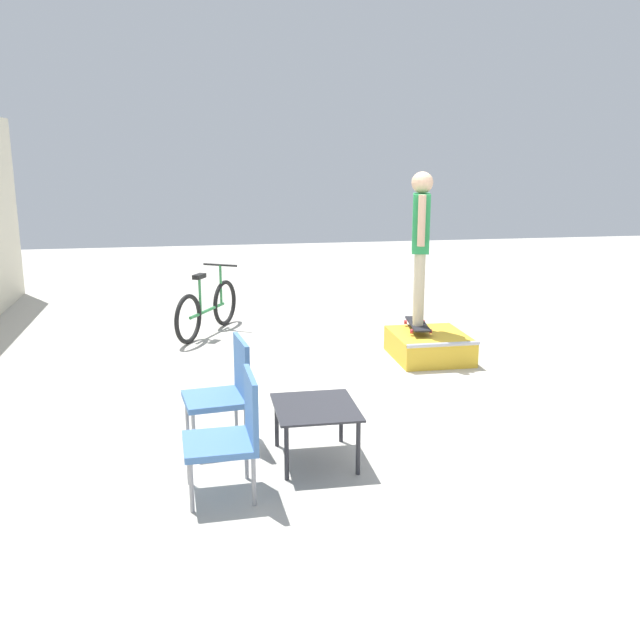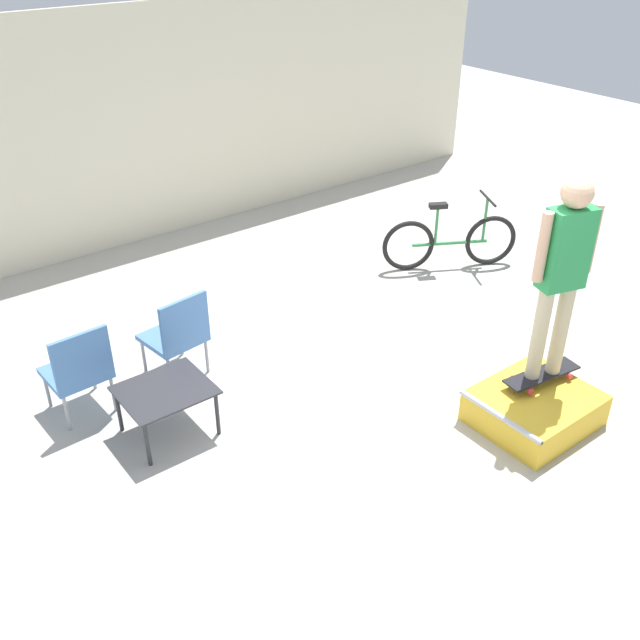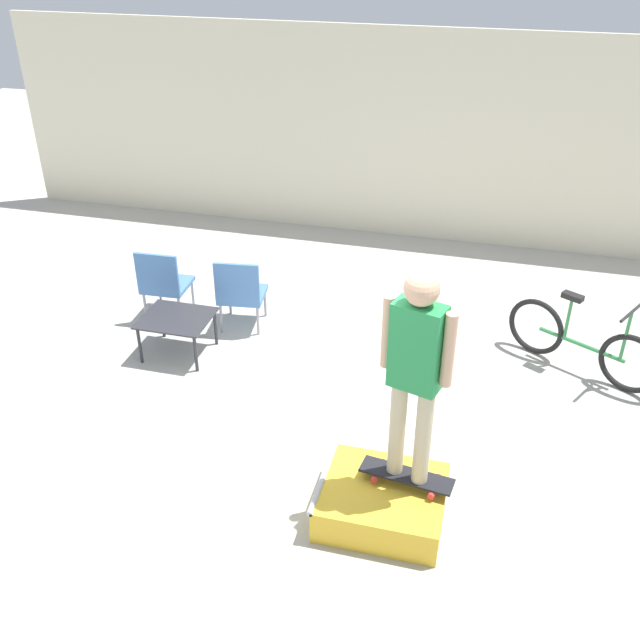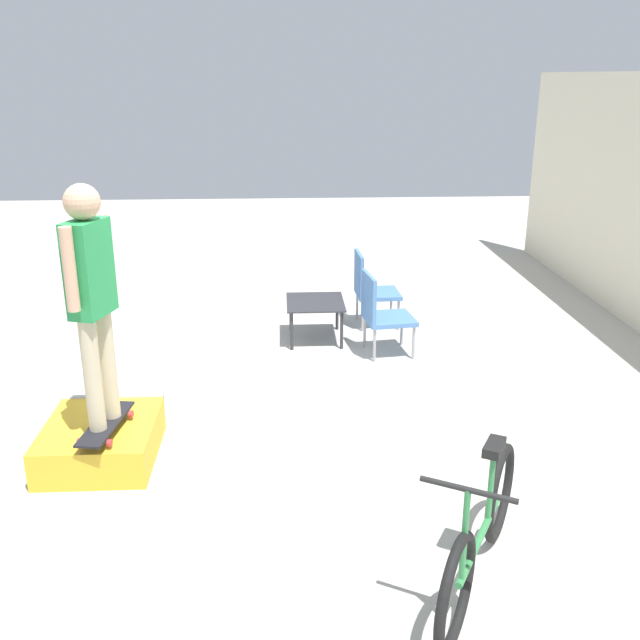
% 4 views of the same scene
% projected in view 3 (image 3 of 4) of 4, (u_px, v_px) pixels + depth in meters
% --- Properties ---
extents(ground_plane, '(24.00, 24.00, 0.00)m').
position_uv_depth(ground_plane, '(306.00, 431.00, 6.89)').
color(ground_plane, '#B7B2A8').
extents(house_wall_back, '(12.00, 0.06, 3.00)m').
position_uv_depth(house_wall_back, '(397.00, 137.00, 10.23)').
color(house_wall_back, beige).
rests_on(house_wall_back, ground_plane).
extents(skate_ramp_box, '(1.03, 0.87, 0.33)m').
position_uv_depth(skate_ramp_box, '(382.00, 501.00, 5.87)').
color(skate_ramp_box, gold).
rests_on(skate_ramp_box, ground_plane).
extents(skateboard_on_ramp, '(0.79, 0.33, 0.07)m').
position_uv_depth(skateboard_on_ramp, '(407.00, 476.00, 5.79)').
color(skateboard_on_ramp, black).
rests_on(skateboard_on_ramp, skate_ramp_box).
extents(person_skater, '(0.55, 0.30, 1.84)m').
position_uv_depth(person_skater, '(416.00, 362.00, 5.23)').
color(person_skater, '#C6B793').
rests_on(person_skater, skateboard_on_ramp).
extents(coffee_table, '(0.76, 0.66, 0.47)m').
position_uv_depth(coffee_table, '(177.00, 322.00, 7.87)').
color(coffee_table, '#2D2D33').
rests_on(coffee_table, ground_plane).
extents(patio_chair_left, '(0.54, 0.54, 0.92)m').
position_uv_depth(patio_chair_left, '(163.00, 281.00, 8.51)').
color(patio_chair_left, '#99999E').
rests_on(patio_chair_left, ground_plane).
extents(patio_chair_right, '(0.58, 0.58, 0.92)m').
position_uv_depth(patio_chair_right, '(240.00, 291.00, 8.30)').
color(patio_chair_right, '#99999E').
rests_on(patio_chair_right, ground_plane).
extents(bicycle, '(1.54, 0.89, 0.92)m').
position_uv_depth(bicycle, '(582.00, 343.00, 7.60)').
color(bicycle, black).
rests_on(bicycle, ground_plane).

